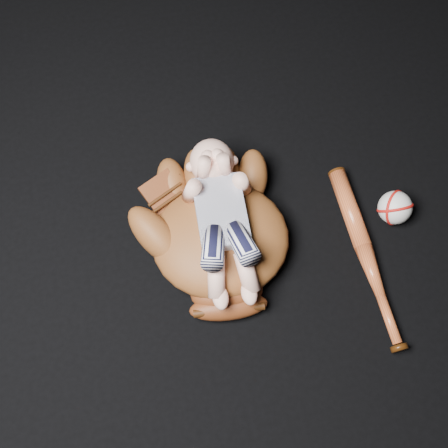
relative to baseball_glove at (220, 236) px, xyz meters
The scene contains 4 objects.
baseball_glove is the anchor object (origin of this frame).
newborn_baby 0.06m from the baseball_glove, 29.29° to the left, with size 0.17×0.38×0.15m, color #F2B29C, non-canonical shape.
baseball_bat 0.34m from the baseball_glove, 17.44° to the right, with size 0.04×0.45×0.04m, color #B24A22, non-canonical shape.
baseball 0.42m from the baseball_glove, ahead, with size 0.08×0.08×0.08m, color silver.
Camera 1 is at (-0.24, -0.47, 1.22)m, focal length 45.00 mm.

